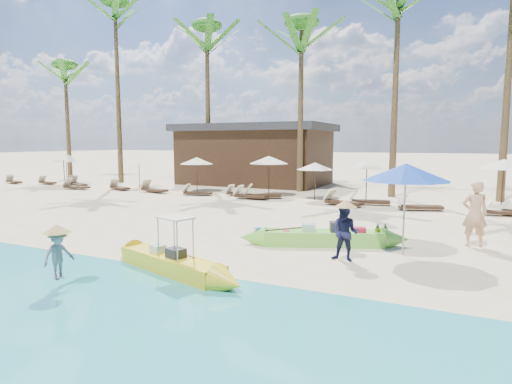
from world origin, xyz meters
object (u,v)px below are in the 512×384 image
at_px(green_canoe, 323,237).
at_px(blue_umbrella, 406,172).
at_px(yellow_canoe, 171,263).
at_px(tourist, 475,214).

height_order(green_canoe, blue_umbrella, blue_umbrella).
relative_size(yellow_canoe, blue_umbrella, 2.03).
bearing_deg(blue_umbrella, yellow_canoe, -139.33).
bearing_deg(tourist, yellow_canoe, 26.40).
height_order(tourist, blue_umbrella, blue_umbrella).
xyz_separation_m(green_canoe, tourist, (3.96, 1.74, 0.73)).
xyz_separation_m(green_canoe, blue_umbrella, (2.23, -0.07, 1.99)).
bearing_deg(blue_umbrella, green_canoe, 178.16).
bearing_deg(tourist, blue_umbrella, 30.44).
xyz_separation_m(yellow_canoe, tourist, (6.40, 5.83, 0.74)).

